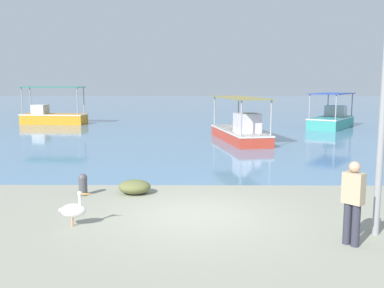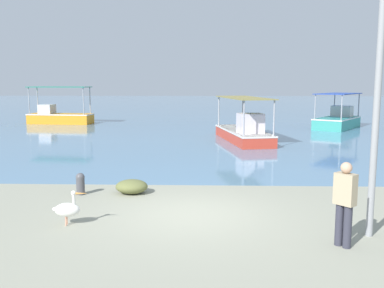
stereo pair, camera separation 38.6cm
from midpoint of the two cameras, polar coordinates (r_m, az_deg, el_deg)
ground at (r=10.61m, az=0.83°, el=-9.37°), size 120.00×120.00×0.00m
harbor_water at (r=58.20m, az=1.69°, el=5.05°), size 110.00×90.00×0.00m
fishing_boat_near_right at (r=35.01m, az=-16.99°, el=3.64°), size 5.07×2.17×2.88m
fishing_boat_far_right at (r=31.82m, az=19.17°, el=3.07°), size 4.29×5.02×2.45m
fishing_boat_far_left at (r=23.60m, az=7.42°, el=1.75°), size 2.93×6.43×2.40m
pelican at (r=10.09m, az=-15.22°, el=-8.36°), size 0.81×0.32×0.80m
lamp_post at (r=9.49m, az=24.62°, el=6.87°), size 0.28×0.28×5.50m
mooring_bollard at (r=12.70m, az=-13.81°, el=-5.08°), size 0.25×0.25×0.63m
fisherman_standing at (r=8.95m, az=20.86°, el=-7.21°), size 0.43×0.45×1.69m
net_pile at (r=12.58m, az=-7.17°, el=-5.65°), size 0.93×0.79×0.41m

